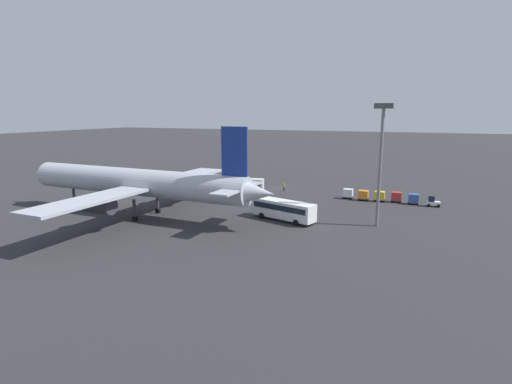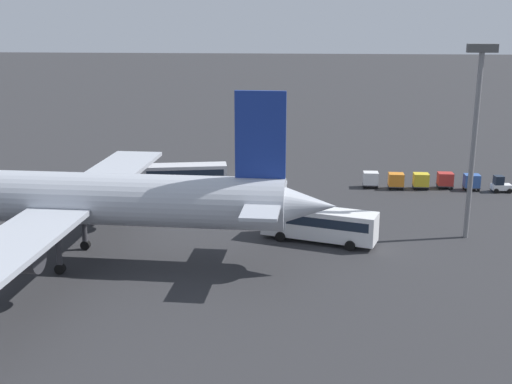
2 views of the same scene
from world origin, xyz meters
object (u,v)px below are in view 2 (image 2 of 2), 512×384
object	(u,v)px
cargo_cart_white	(371,179)
shuttle_bus_near	(185,174)
cargo_cart_red	(445,179)
cargo_cart_yellow	(421,180)
baggage_tug	(500,185)
cargo_cart_blue	(472,181)
cargo_cart_orange	(396,180)
shuttle_bus_far	(319,222)
worker_person	(257,173)
airplane	(53,198)

from	to	relation	value
cargo_cart_white	shuttle_bus_near	bearing A→B (deg)	4.25
cargo_cart_red	cargo_cart_white	xyz separation A→B (m)	(9.56, 0.35, 0.00)
cargo_cart_yellow	baggage_tug	bearing A→B (deg)	176.28
cargo_cart_blue	cargo_cart_orange	distance (m)	9.56
baggage_tug	cargo_cart_orange	size ratio (longest dim) A/B	1.21
shuttle_bus_far	baggage_tug	world-z (taller)	shuttle_bus_far
cargo_cart_yellow	cargo_cart_orange	size ratio (longest dim) A/B	1.00
cargo_cart_red	cargo_cart_yellow	bearing A→B (deg)	10.62
shuttle_bus_far	baggage_tug	distance (m)	30.87
shuttle_bus_near	baggage_tug	bearing A→B (deg)	170.51
worker_person	cargo_cart_white	bearing A→B (deg)	168.13
shuttle_bus_near	airplane	bearing A→B (deg)	64.66
airplane	cargo_cart_yellow	xyz separation A→B (m)	(-37.20, -27.98, -4.68)
worker_person	cargo_cart_yellow	bearing A→B (deg)	170.94
cargo_cart_red	cargo_cart_white	bearing A→B (deg)	2.08
shuttle_bus_near	cargo_cart_red	size ratio (longest dim) A/B	5.34
airplane	cargo_cart_red	bearing A→B (deg)	-142.84
shuttle_bus_far	worker_person	xyz separation A→B (m)	(8.07, -24.42, -1.10)
cargo_cart_blue	cargo_cart_yellow	distance (m)	6.37
baggage_tug	worker_person	bearing A→B (deg)	-12.25
airplane	cargo_cart_red	xyz separation A→B (m)	(-40.38, -28.58, -4.68)
shuttle_bus_far	worker_person	world-z (taller)	shuttle_bus_far
cargo_cart_white	airplane	bearing A→B (deg)	42.48
worker_person	cargo_cart_orange	size ratio (longest dim) A/B	0.84
worker_person	cargo_cart_yellow	distance (m)	21.72
shuttle_bus_far	cargo_cart_orange	bearing A→B (deg)	-98.97
shuttle_bus_near	cargo_cart_yellow	bearing A→B (deg)	172.12
shuttle_bus_near	cargo_cart_white	bearing A→B (deg)	173.49
baggage_tug	cargo_cart_red	xyz separation A→B (m)	(6.61, -1.23, 0.25)
shuttle_bus_far	worker_person	distance (m)	25.74
baggage_tug	worker_person	world-z (taller)	baggage_tug
worker_person	airplane	bearing A→B (deg)	63.36
shuttle_bus_far	cargo_cart_blue	xyz separation A→B (m)	(-19.75, -20.93, -0.78)
cargo_cart_blue	cargo_cart_yellow	xyz separation A→B (m)	(6.37, -0.07, 0.00)
baggage_tug	cargo_cart_orange	world-z (taller)	baggage_tug
shuttle_bus_far	cargo_cart_yellow	bearing A→B (deg)	-105.32
shuttle_bus_far	cargo_cart_orange	distance (m)	23.15
cargo_cart_red	cargo_cart_white	distance (m)	9.56
shuttle_bus_far	cargo_cart_yellow	distance (m)	24.91
worker_person	shuttle_bus_far	bearing A→B (deg)	108.28
airplane	cargo_cart_yellow	world-z (taller)	airplane
cargo_cart_blue	shuttle_bus_far	bearing A→B (deg)	46.66
cargo_cart_red	cargo_cart_yellow	size ratio (longest dim) A/B	1.00
cargo_cart_yellow	cargo_cart_white	world-z (taller)	same
shuttle_bus_near	cargo_cart_blue	distance (m)	36.73
airplane	shuttle_bus_far	bearing A→B (deg)	-161.80
worker_person	cargo_cart_orange	xyz separation A→B (m)	(-18.26, 3.65, 0.32)
airplane	baggage_tug	world-z (taller)	airplane
baggage_tug	cargo_cart_white	bearing A→B (deg)	-7.99
cargo_cart_yellow	cargo_cart_blue	bearing A→B (deg)	179.36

